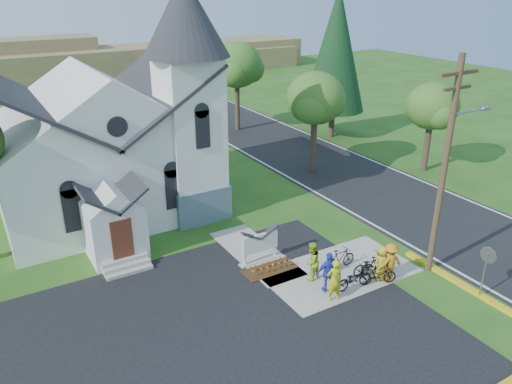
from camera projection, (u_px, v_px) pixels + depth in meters
ground at (320, 286)px, 22.34m from camera, size 120.00×120.00×0.00m
parking_lot at (195, 372)px, 17.47m from camera, size 20.00×16.00×0.02m
road at (304, 155)px, 38.89m from camera, size 8.00×90.00×0.02m
sidewalk at (339, 271)px, 23.44m from camera, size 7.00×4.00×0.05m
church at (107, 125)px, 27.56m from camera, size 12.35×12.00×13.00m
church_sign at (260, 243)px, 23.90m from camera, size 2.20×0.40×1.70m
flower_bed at (270, 269)px, 23.58m from camera, size 2.60×1.10×0.07m
utility_pole at (446, 162)px, 21.55m from camera, size 3.45×0.28×10.00m
stop_sign at (487, 262)px, 20.88m from camera, size 0.11×0.76×2.48m
tree_road_near at (315, 99)px, 33.77m from camera, size 4.00×4.00×7.05m
tree_road_mid at (237, 65)px, 43.26m from camera, size 4.40×4.40×7.80m
tree_road_far at (432, 107)px, 34.13m from camera, size 3.60×3.60×6.30m
conifer at (336, 49)px, 40.71m from camera, size 5.20×5.20×12.40m
distant_hills at (86, 63)px, 67.56m from camera, size 61.00×10.00×5.60m
cyclist_0 at (334, 280)px, 20.98m from camera, size 0.79×0.61×1.94m
bike_0 at (354, 278)px, 21.97m from camera, size 1.87×0.75×0.96m
cyclist_1 at (312, 261)px, 22.45m from camera, size 1.07×0.94×1.86m
bike_1 at (340, 259)px, 23.44m from camera, size 1.76×0.54×1.05m
cyclist_2 at (329, 272)px, 21.57m from camera, size 1.20×0.72×1.91m
bike_2 at (378, 275)px, 22.28m from camera, size 1.84×1.17×0.91m
cyclist_3 at (390, 262)px, 22.42m from camera, size 1.26×0.81×1.84m
bike_3 at (378, 266)px, 22.94m from camera, size 1.70×1.01×0.99m
cyclist_4 at (382, 263)px, 22.47m from camera, size 0.88×0.63×1.69m
bike_4 at (370, 264)px, 23.06m from camera, size 1.89×0.77×0.97m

